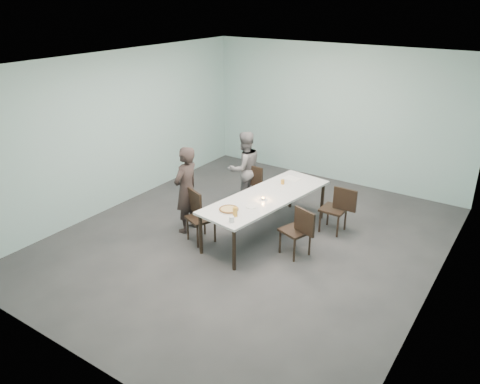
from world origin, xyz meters
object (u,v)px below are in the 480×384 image
Objects in this scene: chair_near_right at (299,229)px; beer_glass at (235,212)px; chair_far_right at (338,207)px; chair_near_left at (198,213)px; water_tumbler at (232,219)px; diner_far at (245,168)px; pizza at (229,209)px; chair_far_left at (258,185)px; diner_near at (186,190)px; side_plate at (251,207)px; amber_tumbler at (283,182)px; table at (266,199)px; tealight at (263,199)px.

beer_glass is at bearing 56.38° from chair_near_right.
chair_far_right is at bearing -80.37° from chair_near_right.
chair_near_left is 9.67× the size of water_tumbler.
diner_far is (-2.06, 0.13, 0.25)m from chair_far_right.
diner_far is 1.95m from pizza.
diner_near is (-0.56, -1.48, 0.28)m from chair_far_left.
amber_tumbler reaches higher than side_plate.
side_plate is (0.03, -0.53, 0.06)m from table.
beer_glass is (0.00, -0.96, 0.13)m from table.
chair_near_right is 1.07m from beer_glass.
beer_glass is at bearing 74.37° from diner_near.
diner_far is at bearing 171.56° from chair_far_left.
chair_near_left is at bearing -164.02° from side_plate.
chair_near_left reaches higher than water_tumbler.
diner_near is 28.06× the size of tealight.
diner_far is 1.06m from amber_tumbler.
table is 3.11× the size of chair_near_right.
table is 33.79× the size of amber_tumbler.
diner_far is 2.35m from water_tumbler.
chair_far_right is 2.17m from water_tumbler.
table is 0.53m from side_plate.
amber_tumbler reaches higher than tealight.
amber_tumbler is (-0.10, 1.77, -0.01)m from water_tumbler.
chair_far_right is at bearing 53.07° from side_plate.
diner_far reaches higher than chair_near_right.
side_plate is 0.44m from beer_glass.
chair_far_right is 2.04m from beer_glass.
chair_far_left is at bearing 106.37° from pizza.
water_tumbler reaches higher than table.
table is 1.29m from chair_far_right.
chair_far_right is at bearing 120.83° from diner_near.
tealight is at bearing 87.01° from side_plate.
chair_near_left is 1.06m from water_tumbler.
chair_near_left is 2.45m from chair_far_right.
diner_near is 1.37m from tealight.
table is 3.11× the size of chair_far_right.
chair_near_right is (1.70, 0.44, 0.00)m from chair_near_left.
chair_near_right is 5.80× the size of beer_glass.
diner_near is at bearing 18.09° from diner_far.
pizza is at bearing -125.40° from side_plate.
chair_near_left and chair_far_right have the same top height.
chair_far_left is 5.80× the size of beer_glass.
table is at bearing 115.65° from diner_near.
amber_tumbler is (0.85, 1.41, 0.29)m from chair_near_left.
chair_far_right is 4.83× the size of side_plate.
amber_tumbler is at bearing 91.19° from beer_glass.
chair_near_right is 0.58× the size of diner_far.
chair_near_right and chair_far_right have the same top height.
chair_near_left is 4.83× the size of side_plate.
water_tumbler is (-0.94, -1.93, 0.29)m from chair_far_right.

